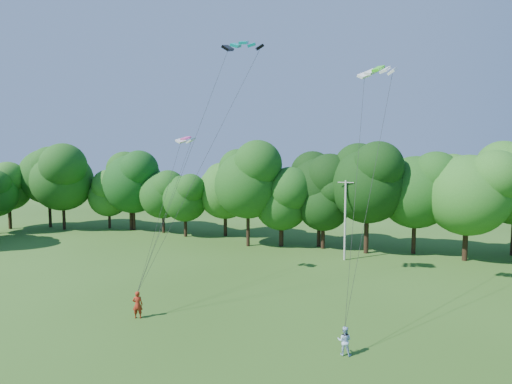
% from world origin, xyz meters
% --- Properties ---
extents(utility_pole, '(1.68, 0.41, 8.49)m').
position_xyz_m(utility_pole, '(5.09, 29.92, 4.36)').
color(utility_pole, '#ADAEA5').
rests_on(utility_pole, ground).
extents(kite_flyer_left, '(0.79, 0.66, 1.87)m').
position_xyz_m(kite_flyer_left, '(-6.92, 9.96, 0.93)').
color(kite_flyer_left, maroon).
rests_on(kite_flyer_left, ground).
extents(kite_flyer_right, '(0.79, 0.61, 1.61)m').
position_xyz_m(kite_flyer_right, '(6.87, 8.96, 0.80)').
color(kite_flyer_right, '#A8C4E9').
rests_on(kite_flyer_right, ground).
extents(kite_teal, '(3.24, 1.93, 0.60)m').
position_xyz_m(kite_teal, '(-1.57, 16.56, 19.48)').
color(kite_teal, '#05999C').
rests_on(kite_teal, ground).
extents(kite_green, '(2.77, 2.04, 0.59)m').
position_xyz_m(kite_green, '(8.20, 16.84, 16.98)').
color(kite_green, '#3FDE21').
rests_on(kite_green, ground).
extents(kite_pink, '(1.83, 1.18, 0.34)m').
position_xyz_m(kite_pink, '(-7.30, 18.07, 12.49)').
color(kite_pink, '#F343A2').
rests_on(kite_pink, ground).
extents(tree_back_west, '(9.63, 9.63, 14.01)m').
position_xyz_m(tree_back_west, '(-26.73, 38.63, 8.75)').
color(tree_back_west, '#322214').
rests_on(tree_back_west, ground).
extents(tree_back_center, '(8.31, 8.31, 12.09)m').
position_xyz_m(tree_back_center, '(1.50, 35.73, 7.55)').
color(tree_back_center, black).
rests_on(tree_back_center, ground).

